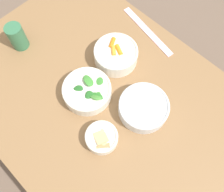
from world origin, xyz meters
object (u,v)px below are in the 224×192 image
Objects in this scene: bowl_cookies at (102,137)px; ruler at (147,31)px; bowl_carrots at (116,54)px; bowl_greens at (87,91)px; cup at (17,37)px; bowl_beans_hotdog at (143,108)px.

ruler is (-0.20, 0.47, -0.02)m from bowl_cookies.
bowl_carrots is 0.57× the size of ruler.
cup is at bearing -173.78° from bowl_greens.
bowl_carrots is at bearing 34.38° from cup.
bowl_greens reaches higher than ruler.
bowl_cookies is at bearing -99.34° from bowl_beans_hotdog.
bowl_greens is 1.00× the size of bowl_beans_hotdog.
bowl_beans_hotdog is at bearing 26.77° from bowl_greens.
bowl_beans_hotdog is (0.19, 0.10, -0.00)m from bowl_greens.
cup is at bearing -166.22° from bowl_beans_hotdog.
cup reaches higher than bowl_greens.
bowl_beans_hotdog reaches higher than bowl_cookies.
bowl_carrots is 0.19m from bowl_greens.
bowl_greens is 0.39m from ruler.
cup is (-0.33, -0.42, 0.05)m from ruler.
bowl_carrots is at bearing 125.87° from bowl_cookies.
bowl_cookies is (0.20, -0.27, -0.01)m from bowl_carrots.
bowl_greens is at bearing -84.58° from ruler.
bowl_cookies is (-0.03, -0.18, -0.00)m from bowl_beans_hotdog.
cup is (-0.33, -0.23, 0.02)m from bowl_carrots.
cup reaches higher than bowl_carrots.
bowl_carrots reaches higher than bowl_cookies.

